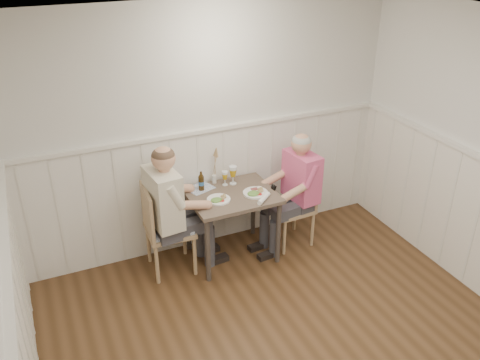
{
  "coord_description": "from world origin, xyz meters",
  "views": [
    {
      "loc": [
        -1.69,
        -2.3,
        3.21
      ],
      "look_at": [
        0.07,
        1.64,
        1.0
      ],
      "focal_mm": 38.0,
      "sensor_mm": 36.0,
      "label": 1
    }
  ],
  "objects_px": {
    "beer_bottle": "(201,182)",
    "diner_cream": "(169,221)",
    "chair_left": "(164,226)",
    "grass_vase": "(214,167)",
    "dining_table": "(232,203)",
    "chair_right": "(295,203)",
    "man_in_pink": "(297,198)"
  },
  "relations": [
    {
      "from": "beer_bottle",
      "to": "diner_cream",
      "type": "bearing_deg",
      "value": -154.36
    },
    {
      "from": "chair_left",
      "to": "grass_vase",
      "type": "height_order",
      "value": "grass_vase"
    },
    {
      "from": "dining_table",
      "to": "beer_bottle",
      "type": "height_order",
      "value": "beer_bottle"
    },
    {
      "from": "diner_cream",
      "to": "beer_bottle",
      "type": "bearing_deg",
      "value": 25.64
    },
    {
      "from": "chair_right",
      "to": "man_in_pink",
      "type": "relative_size",
      "value": 0.67
    },
    {
      "from": "man_in_pink",
      "to": "diner_cream",
      "type": "xyz_separation_m",
      "value": [
        -1.41,
        0.05,
        0.04
      ]
    },
    {
      "from": "chair_right",
      "to": "man_in_pink",
      "type": "xyz_separation_m",
      "value": [
        0.0,
        -0.03,
        0.07
      ]
    },
    {
      "from": "chair_right",
      "to": "beer_bottle",
      "type": "distance_m",
      "value": 1.08
    },
    {
      "from": "chair_left",
      "to": "grass_vase",
      "type": "distance_m",
      "value": 0.81
    },
    {
      "from": "chair_left",
      "to": "beer_bottle",
      "type": "relative_size",
      "value": 4.52
    },
    {
      "from": "grass_vase",
      "to": "diner_cream",
      "type": "bearing_deg",
      "value": -153.26
    },
    {
      "from": "dining_table",
      "to": "chair_left",
      "type": "distance_m",
      "value": 0.73
    },
    {
      "from": "chair_left",
      "to": "diner_cream",
      "type": "height_order",
      "value": "diner_cream"
    },
    {
      "from": "chair_right",
      "to": "grass_vase",
      "type": "height_order",
      "value": "grass_vase"
    },
    {
      "from": "chair_left",
      "to": "man_in_pink",
      "type": "bearing_deg",
      "value": -3.98
    },
    {
      "from": "dining_table",
      "to": "chair_right",
      "type": "xyz_separation_m",
      "value": [
        0.74,
        -0.02,
        -0.16
      ]
    },
    {
      "from": "beer_bottle",
      "to": "man_in_pink",
      "type": "bearing_deg",
      "value": -13.96
    },
    {
      "from": "diner_cream",
      "to": "grass_vase",
      "type": "height_order",
      "value": "diner_cream"
    },
    {
      "from": "man_in_pink",
      "to": "grass_vase",
      "type": "height_order",
      "value": "man_in_pink"
    },
    {
      "from": "chair_left",
      "to": "man_in_pink",
      "type": "xyz_separation_m",
      "value": [
        1.46,
        -0.1,
        0.04
      ]
    },
    {
      "from": "chair_left",
      "to": "man_in_pink",
      "type": "distance_m",
      "value": 1.46
    },
    {
      "from": "chair_right",
      "to": "beer_bottle",
      "type": "xyz_separation_m",
      "value": [
        -0.99,
        0.21,
        0.36
      ]
    },
    {
      "from": "man_in_pink",
      "to": "chair_left",
      "type": "bearing_deg",
      "value": 176.02
    },
    {
      "from": "chair_left",
      "to": "diner_cream",
      "type": "distance_m",
      "value": 0.1
    },
    {
      "from": "diner_cream",
      "to": "chair_right",
      "type": "bearing_deg",
      "value": -0.61
    },
    {
      "from": "chair_left",
      "to": "man_in_pink",
      "type": "height_order",
      "value": "man_in_pink"
    },
    {
      "from": "chair_right",
      "to": "diner_cream",
      "type": "distance_m",
      "value": 1.41
    },
    {
      "from": "chair_right",
      "to": "grass_vase",
      "type": "relative_size",
      "value": 2.14
    },
    {
      "from": "diner_cream",
      "to": "man_in_pink",
      "type": "bearing_deg",
      "value": -1.96
    },
    {
      "from": "dining_table",
      "to": "grass_vase",
      "type": "distance_m",
      "value": 0.42
    },
    {
      "from": "dining_table",
      "to": "man_in_pink",
      "type": "distance_m",
      "value": 0.75
    },
    {
      "from": "diner_cream",
      "to": "beer_bottle",
      "type": "distance_m",
      "value": 0.52
    }
  ]
}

